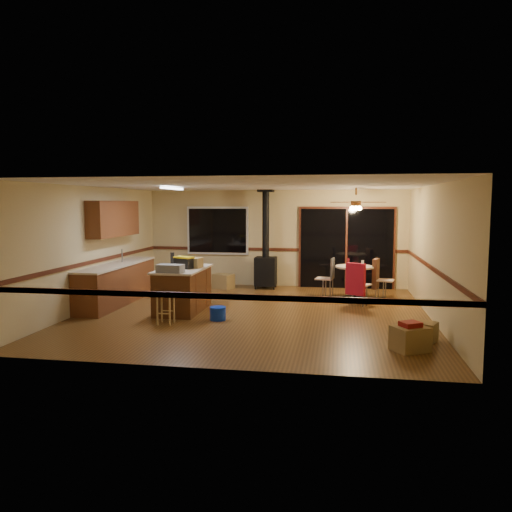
% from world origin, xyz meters
% --- Properties ---
extents(floor, '(7.00, 7.00, 0.00)m').
position_xyz_m(floor, '(0.00, 0.00, 0.00)').
color(floor, brown).
rests_on(floor, ground).
extents(ceiling, '(7.00, 7.00, 0.00)m').
position_xyz_m(ceiling, '(0.00, 0.00, 2.60)').
color(ceiling, silver).
rests_on(ceiling, ground).
extents(wall_back, '(7.00, 0.00, 7.00)m').
position_xyz_m(wall_back, '(0.00, 3.50, 1.30)').
color(wall_back, tan).
rests_on(wall_back, ground).
extents(wall_front, '(7.00, 0.00, 7.00)m').
position_xyz_m(wall_front, '(0.00, -3.50, 1.30)').
color(wall_front, tan).
rests_on(wall_front, ground).
extents(wall_left, '(0.00, 7.00, 7.00)m').
position_xyz_m(wall_left, '(-3.50, 0.00, 1.30)').
color(wall_left, tan).
rests_on(wall_left, ground).
extents(wall_right, '(0.00, 7.00, 7.00)m').
position_xyz_m(wall_right, '(3.50, 0.00, 1.30)').
color(wall_right, tan).
rests_on(wall_right, ground).
extents(chair_rail, '(7.00, 7.00, 0.08)m').
position_xyz_m(chair_rail, '(0.00, 0.00, 1.00)').
color(chair_rail, '#4A1F12').
rests_on(chair_rail, ground).
extents(window, '(1.72, 0.10, 1.32)m').
position_xyz_m(window, '(-1.60, 3.45, 1.50)').
color(window, black).
rests_on(window, ground).
extents(sliding_door, '(2.52, 0.10, 2.10)m').
position_xyz_m(sliding_door, '(1.90, 3.45, 1.05)').
color(sliding_door, black).
rests_on(sliding_door, ground).
extents(lower_cabinets, '(0.60, 3.00, 0.86)m').
position_xyz_m(lower_cabinets, '(-3.20, 0.50, 0.43)').
color(lower_cabinets, brown).
rests_on(lower_cabinets, ground).
extents(countertop, '(0.64, 3.04, 0.04)m').
position_xyz_m(countertop, '(-3.20, 0.50, 0.88)').
color(countertop, beige).
rests_on(countertop, lower_cabinets).
extents(upper_cabinets, '(0.35, 2.00, 0.80)m').
position_xyz_m(upper_cabinets, '(-3.33, 0.70, 1.90)').
color(upper_cabinets, brown).
rests_on(upper_cabinets, ground).
extents(kitchen_island, '(0.88, 1.68, 0.90)m').
position_xyz_m(kitchen_island, '(-1.50, 0.00, 0.45)').
color(kitchen_island, '#4C2813').
rests_on(kitchen_island, ground).
extents(wood_stove, '(0.55, 0.50, 2.52)m').
position_xyz_m(wood_stove, '(-0.20, 3.05, 0.73)').
color(wood_stove, black).
rests_on(wood_stove, ground).
extents(ceiling_fan, '(0.24, 0.24, 0.55)m').
position_xyz_m(ceiling_fan, '(2.08, 1.93, 2.21)').
color(ceiling_fan, brown).
rests_on(ceiling_fan, ceiling).
extents(fluorescent_strip, '(0.10, 1.20, 0.04)m').
position_xyz_m(fluorescent_strip, '(-1.80, 0.30, 2.56)').
color(fluorescent_strip, white).
rests_on(fluorescent_strip, ceiling).
extents(toolbox_grey, '(0.52, 0.32, 0.16)m').
position_xyz_m(toolbox_grey, '(-1.54, -0.66, 0.98)').
color(toolbox_grey, slate).
rests_on(toolbox_grey, kitchen_island).
extents(toolbox_black, '(0.44, 0.35, 0.21)m').
position_xyz_m(toolbox_black, '(-1.46, -0.04, 1.01)').
color(toolbox_black, black).
rests_on(toolbox_black, kitchen_island).
extents(toolbox_yellow_lid, '(0.46, 0.36, 0.03)m').
position_xyz_m(toolbox_yellow_lid, '(-1.46, -0.04, 1.13)').
color(toolbox_yellow_lid, gold).
rests_on(toolbox_yellow_lid, toolbox_black).
extents(box_on_island, '(0.27, 0.34, 0.21)m').
position_xyz_m(box_on_island, '(-1.26, 0.11, 1.00)').
color(box_on_island, olive).
rests_on(box_on_island, kitchen_island).
extents(bottle_dark, '(0.09, 0.09, 0.30)m').
position_xyz_m(bottle_dark, '(-1.82, 0.29, 1.05)').
color(bottle_dark, black).
rests_on(bottle_dark, kitchen_island).
extents(bottle_pink, '(0.08, 0.08, 0.21)m').
position_xyz_m(bottle_pink, '(-1.38, 0.23, 1.01)').
color(bottle_pink, '#D84C8C').
rests_on(bottle_pink, kitchen_island).
extents(bottle_white, '(0.09, 0.09, 0.20)m').
position_xyz_m(bottle_white, '(-1.76, 0.60, 1.00)').
color(bottle_white, white).
rests_on(bottle_white, kitchen_island).
extents(bar_stool, '(0.36, 0.36, 0.57)m').
position_xyz_m(bar_stool, '(-1.47, -1.16, 0.28)').
color(bar_stool, tan).
rests_on(bar_stool, floor).
extents(blue_bucket, '(0.38, 0.38, 0.26)m').
position_xyz_m(blue_bucket, '(-0.58, -0.70, 0.13)').
color(blue_bucket, '#0C2EB4').
rests_on(blue_bucket, floor).
extents(dining_table, '(0.89, 0.89, 0.78)m').
position_xyz_m(dining_table, '(2.08, 1.93, 0.53)').
color(dining_table, black).
rests_on(dining_table, ground).
extents(glass_red, '(0.07, 0.07, 0.17)m').
position_xyz_m(glass_red, '(1.93, 2.03, 0.86)').
color(glass_red, '#590C14').
rests_on(glass_red, dining_table).
extents(glass_cream, '(0.08, 0.08, 0.14)m').
position_xyz_m(glass_cream, '(2.26, 1.88, 0.85)').
color(glass_cream, beige).
rests_on(glass_cream, dining_table).
extents(chair_left, '(0.47, 0.46, 0.51)m').
position_xyz_m(chair_left, '(1.48, 2.02, 0.59)').
color(chair_left, tan).
rests_on(chair_left, ground).
extents(chair_near, '(0.59, 0.61, 0.70)m').
position_xyz_m(chair_near, '(2.09, 1.08, 0.60)').
color(chair_near, tan).
rests_on(chair_near, ground).
extents(chair_right, '(0.55, 0.52, 0.70)m').
position_xyz_m(chair_right, '(2.60, 2.03, 0.60)').
color(chair_right, tan).
rests_on(chair_right, ground).
extents(box_under_window, '(0.59, 0.54, 0.39)m').
position_xyz_m(box_under_window, '(-1.29, 2.80, 0.19)').
color(box_under_window, olive).
rests_on(box_under_window, floor).
extents(box_corner_a, '(0.64, 0.61, 0.38)m').
position_xyz_m(box_corner_a, '(2.80, -2.19, 0.19)').
color(box_corner_a, olive).
rests_on(box_corner_a, floor).
extents(box_corner_b, '(0.49, 0.47, 0.31)m').
position_xyz_m(box_corner_b, '(3.10, -1.58, 0.16)').
color(box_corner_b, olive).
rests_on(box_corner_b, floor).
extents(box_small_red, '(0.37, 0.35, 0.08)m').
position_xyz_m(box_small_red, '(2.80, -2.19, 0.41)').
color(box_small_red, maroon).
rests_on(box_small_red, box_corner_a).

